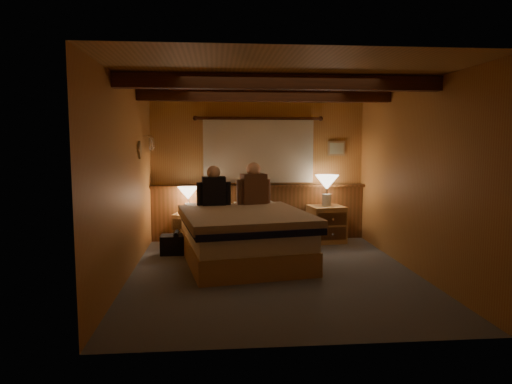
{
  "coord_description": "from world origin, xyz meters",
  "views": [
    {
      "loc": [
        -0.72,
        -5.62,
        1.67
      ],
      "look_at": [
        -0.19,
        0.4,
        1.0
      ],
      "focal_mm": 32.0,
      "sensor_mm": 36.0,
      "label": 1
    }
  ],
  "objects": [
    {
      "name": "ceiling_beams",
      "position": [
        0.0,
        0.15,
        2.31
      ],
      "size": [
        3.6,
        1.65,
        0.16
      ],
      "color": "#4E2413",
      "rests_on": "ceiling"
    },
    {
      "name": "nightstand_left",
      "position": [
        -1.17,
        1.77,
        0.25
      ],
      "size": [
        0.53,
        0.5,
        0.5
      ],
      "rotation": [
        0.0,
        0.0,
        -0.21
      ],
      "color": "#AF804A",
      "rests_on": "floor"
    },
    {
      "name": "nightstand_right",
      "position": [
        1.11,
        1.73,
        0.3
      ],
      "size": [
        0.62,
        0.57,
        0.6
      ],
      "rotation": [
        0.0,
        0.0,
        0.16
      ],
      "color": "#AF804A",
      "rests_on": "floor"
    },
    {
      "name": "wall_right",
      "position": [
        1.8,
        0.0,
        1.2
      ],
      "size": [
        0.0,
        4.2,
        4.2
      ],
      "primitive_type": "plane",
      "rotation": [
        1.57,
        0.0,
        -1.57
      ],
      "color": "#BB8843",
      "rests_on": "floor"
    },
    {
      "name": "person_left",
      "position": [
        -0.75,
        1.22,
        0.96
      ],
      "size": [
        0.51,
        0.23,
        0.62
      ],
      "rotation": [
        0.0,
        0.0,
        0.07
      ],
      "color": "black",
      "rests_on": "bed"
    },
    {
      "name": "wainscot",
      "position": [
        0.0,
        2.04,
        0.49
      ],
      "size": [
        3.6,
        0.23,
        0.94
      ],
      "color": "brown",
      "rests_on": "wall_back"
    },
    {
      "name": "coat_rail",
      "position": [
        -1.72,
        1.58,
        1.67
      ],
      "size": [
        0.05,
        0.55,
        0.24
      ],
      "color": "white",
      "rests_on": "wall_left"
    },
    {
      "name": "curtain_window",
      "position": [
        0.0,
        2.03,
        1.52
      ],
      "size": [
        2.18,
        0.09,
        1.11
      ],
      "color": "#4E2413",
      "rests_on": "wall_back"
    },
    {
      "name": "framed_print",
      "position": [
        1.35,
        2.08,
        1.55
      ],
      "size": [
        0.3,
        0.04,
        0.25
      ],
      "color": "#A48052",
      "rests_on": "wall_back"
    },
    {
      "name": "lamp_left",
      "position": [
        -1.17,
        1.78,
        0.81
      ],
      "size": [
        0.33,
        0.33,
        0.44
      ],
      "color": "beige",
      "rests_on": "nightstand_left"
    },
    {
      "name": "wall_back",
      "position": [
        0.0,
        2.1,
        1.2
      ],
      "size": [
        3.6,
        0.0,
        3.6
      ],
      "primitive_type": "plane",
      "rotation": [
        1.57,
        0.0,
        0.0
      ],
      "color": "#BB8843",
      "rests_on": "floor"
    },
    {
      "name": "person_right",
      "position": [
        -0.14,
        1.31,
        0.97
      ],
      "size": [
        0.53,
        0.31,
        0.67
      ],
      "rotation": [
        0.0,
        0.0,
        0.27
      ],
      "color": "#533221",
      "rests_on": "bed"
    },
    {
      "name": "ceiling",
      "position": [
        0.0,
        0.0,
        2.4
      ],
      "size": [
        4.2,
        4.2,
        0.0
      ],
      "primitive_type": "plane",
      "rotation": [
        3.14,
        0.0,
        0.0
      ],
      "color": "#BE8D47",
      "rests_on": "wall_back"
    },
    {
      "name": "wall_front",
      "position": [
        0.0,
        -2.1,
        1.2
      ],
      "size": [
        3.6,
        0.0,
        3.6
      ],
      "primitive_type": "plane",
      "rotation": [
        -1.57,
        0.0,
        0.0
      ],
      "color": "#BB8843",
      "rests_on": "floor"
    },
    {
      "name": "floor",
      "position": [
        0.0,
        0.0,
        0.0
      ],
      "size": [
        4.2,
        4.2,
        0.0
      ],
      "primitive_type": "plane",
      "color": "#565B67",
      "rests_on": "ground"
    },
    {
      "name": "duffel_bag",
      "position": [
        -1.31,
        1.11,
        0.15
      ],
      "size": [
        0.48,
        0.29,
        0.34
      ],
      "rotation": [
        0.0,
        0.0,
        0.02
      ],
      "color": "black",
      "rests_on": "floor"
    },
    {
      "name": "wall_left",
      "position": [
        -1.8,
        0.0,
        1.2
      ],
      "size": [
        0.0,
        4.2,
        4.2
      ],
      "primitive_type": "plane",
      "rotation": [
        1.57,
        0.0,
        1.57
      ],
      "color": "#BB8843",
      "rests_on": "floor"
    },
    {
      "name": "bed",
      "position": [
        -0.35,
        0.59,
        0.37
      ],
      "size": [
        1.92,
        2.33,
        0.71
      ],
      "rotation": [
        0.0,
        0.0,
        0.17
      ],
      "color": "#AF804A",
      "rests_on": "floor"
    },
    {
      "name": "lamp_right",
      "position": [
        1.11,
        1.76,
        0.96
      ],
      "size": [
        0.39,
        0.39,
        0.51
      ],
      "color": "beige",
      "rests_on": "nightstand_right"
    }
  ]
}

